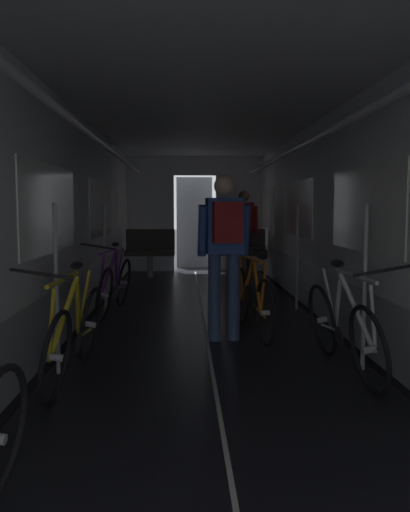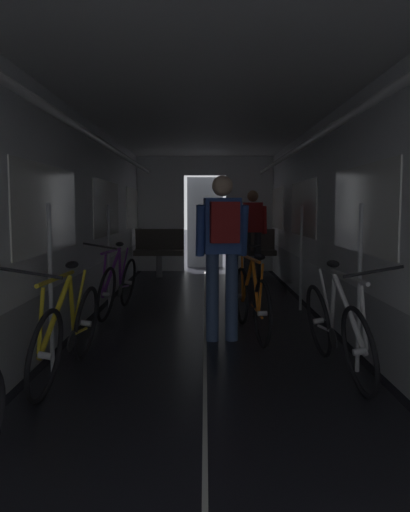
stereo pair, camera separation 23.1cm
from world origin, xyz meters
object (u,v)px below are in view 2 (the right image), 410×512
at_px(bicycle_yellow, 67,331).
at_px(person_cyclist_aisle, 223,242).
at_px(bench_seat_far_left, 159,248).
at_px(person_standing_near_bench, 253,228).
at_px(bench_seat_far_right, 251,248).
at_px(bicycle_orange_in_aisle, 251,299).
at_px(bicycle_white, 337,328).
at_px(bicycle_purple, 118,284).

xyz_separation_m(bicycle_yellow, person_cyclist_aisle, (1.28, 1.15, 0.63)).
distance_m(bench_seat_far_left, person_standing_near_bench, 1.89).
bearing_deg(bench_seat_far_right, bicycle_yellow, -108.02).
bearing_deg(person_cyclist_aisle, bicycle_orange_in_aisle, 40.06).
bearing_deg(bench_seat_far_left, person_cyclist_aisle, -77.77).
bearing_deg(person_standing_near_bench, bicycle_white, -88.16).
xyz_separation_m(bicycle_orange_in_aisle, person_standing_near_bench, (0.40, 4.34, 0.59)).
height_order(bicycle_white, bicycle_orange_in_aisle, bicycle_white).
bearing_deg(bicycle_purple, bicycle_white, -48.14).
relative_size(bench_seat_far_left, bicycle_white, 0.58).
height_order(bench_seat_far_left, bicycle_orange_in_aisle, bench_seat_far_left).
relative_size(bench_seat_far_right, bicycle_purple, 0.58).
relative_size(person_cyclist_aisle, person_standing_near_bench, 1.00).
distance_m(bicycle_purple, bicycle_orange_in_aisle, 1.99).
bearing_deg(person_standing_near_bench, bicycle_orange_in_aisle, -95.33).
height_order(bicycle_yellow, bicycle_orange_in_aisle, bicycle_yellow).
bearing_deg(bicycle_orange_in_aisle, bench_seat_far_right, 85.13).
bearing_deg(bench_seat_far_left, bicycle_orange_in_aisle, -73.48).
height_order(bench_seat_far_left, person_standing_near_bench, person_standing_near_bench).
xyz_separation_m(bench_seat_far_right, bicycle_purple, (-2.02, -3.57, -0.19)).
distance_m(bicycle_yellow, bicycle_orange_in_aisle, 2.14).
xyz_separation_m(bicycle_purple, person_cyclist_aisle, (1.30, -1.41, 0.64)).
bearing_deg(bicycle_yellow, bicycle_orange_in_aisle, 41.74).
relative_size(bicycle_white, person_cyclist_aisle, 1.01).
distance_m(bicycle_white, bicycle_purple, 3.31).
bearing_deg(bicycle_orange_in_aisle, bench_seat_far_left, 106.52).
height_order(bench_seat_far_right, bicycle_orange_in_aisle, bench_seat_far_right).
bearing_deg(bench_seat_far_right, bicycle_purple, -119.57).
xyz_separation_m(bench_seat_far_left, bicycle_orange_in_aisle, (1.40, -4.71, -0.18)).
bearing_deg(person_cyclist_aisle, bench_seat_far_right, 81.77).
bearing_deg(person_standing_near_bench, bicycle_yellow, -109.13).
distance_m(bench_seat_far_left, bicycle_orange_in_aisle, 4.92).
bearing_deg(bicycle_purple, bicycle_yellow, -89.37).
bearing_deg(bench_seat_far_left, bench_seat_far_right, 0.00).
bearing_deg(bicycle_purple, person_cyclist_aisle, -47.34).
bearing_deg(person_standing_near_bench, bench_seat_far_right, 90.41).
xyz_separation_m(bicycle_purple, person_standing_near_bench, (2.03, 3.19, 0.60)).
xyz_separation_m(bench_seat_far_right, bicycle_white, (0.18, -6.03, -0.19)).
height_order(bench_seat_far_right, person_standing_near_bench, person_standing_near_bench).
xyz_separation_m(bicycle_white, bicycle_yellow, (-2.18, -0.10, 0.00)).
relative_size(bicycle_white, person_standing_near_bench, 1.01).
bearing_deg(person_cyclist_aisle, bicycle_yellow, -137.86).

